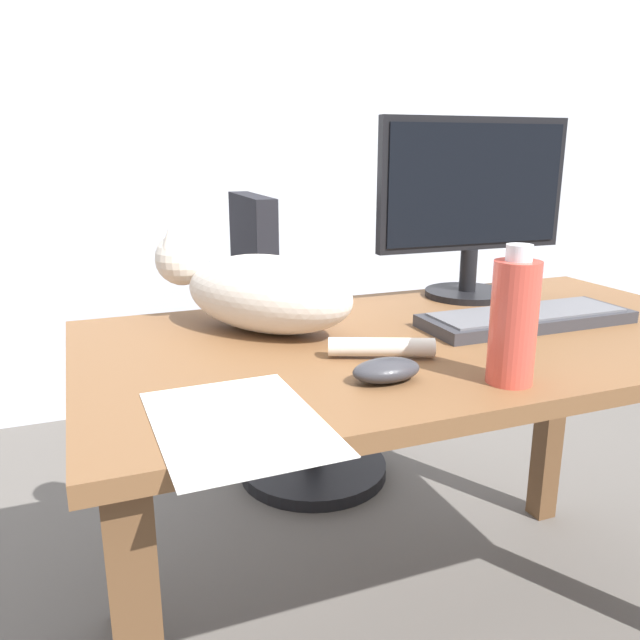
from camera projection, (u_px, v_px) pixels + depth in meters
ground_plane at (415, 637)px, 1.39m from camera, size 8.00×8.00×0.00m
back_wall at (229, 83)px, 2.44m from camera, size 6.00×0.04×2.60m
desk at (427, 386)px, 1.23m from camera, size 1.31×0.71×0.71m
office_chair at (298, 362)px, 1.98m from camera, size 0.48×0.48×0.92m
monitor at (473, 202)px, 1.45m from camera, size 0.48×0.20×0.41m
keyboard at (527, 318)px, 1.27m from camera, size 0.44×0.15×0.03m
cat at (257, 289)px, 1.21m from camera, size 0.41×0.50×0.20m
computer_mouse at (386, 370)px, 0.95m from camera, size 0.11×0.06×0.04m
paper_sheet at (238, 422)px, 0.81m from camera, size 0.22×0.30×0.00m
water_bottle at (514, 321)px, 0.93m from camera, size 0.07×0.07×0.21m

